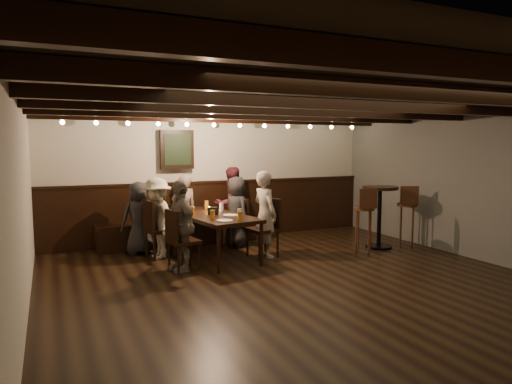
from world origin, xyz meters
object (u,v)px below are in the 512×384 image
chair_right_near (235,232)px  person_right_far (265,214)px  chair_left_far (183,252)px  person_bench_right (231,204)px  dining_table (211,218)px  person_left_near (157,218)px  person_bench_left (139,218)px  high_top_table (380,208)px  person_left_far (181,225)px  chair_left_near (160,240)px  bar_stool_right (407,224)px  chair_right_far (263,239)px  bar_stool_left (364,229)px  person_bench_centre (184,210)px  person_right_near (237,212)px

chair_right_near → person_right_far: bearing=-178.0°
chair_left_far → person_right_far: person_right_far is taller
person_bench_right → dining_table: bearing=45.0°
person_bench_right → person_left_near: size_ratio=1.08×
dining_table → person_right_far: bearing=-31.0°
dining_table → person_right_far: (0.81, -0.33, 0.05)m
person_bench_left → person_right_far: size_ratio=0.87×
high_top_table → person_left_far: bearing=179.6°
chair_left_near → high_top_table: size_ratio=0.86×
dining_table → bar_stool_right: 3.53m
chair_left_near → chair_right_far: bearing=58.0°
person_bench_right → person_right_far: 1.36m
person_left_near → bar_stool_left: person_left_near is taller
chair_right_near → person_bench_right: bearing=-22.0°
high_top_table → person_bench_right: bearing=143.6°
chair_right_far → person_left_near: person_left_near is taller
chair_right_far → bar_stool_left: (1.66, -0.47, 0.12)m
person_bench_left → bar_stool_right: 4.72m
dining_table → bar_stool_right: size_ratio=1.80×
person_bench_centre → bar_stool_left: (2.61, -1.83, -0.24)m
person_bench_centre → person_bench_right: person_bench_right is taller
dining_table → person_left_far: person_left_far is taller
person_bench_left → person_bench_right: 1.80m
person_bench_centre → bar_stool_right: 4.03m
dining_table → person_bench_centre: 1.05m
person_left_far → bar_stool_right: 4.12m
person_left_far → bar_stool_left: person_left_far is taller
dining_table → person_bench_centre: person_bench_centre is taller
chair_left_near → person_right_far: bearing=58.5°
person_bench_right → person_left_near: 1.71m
chair_left_near → person_left_far: 0.98m
person_right_far → high_top_table: size_ratio=1.28×
chair_left_near → chair_right_near: 1.44m
person_left_near → person_right_near: 1.50m
chair_right_far → high_top_table: (2.16, -0.26, 0.43)m
chair_right_near → high_top_table: (2.31, -1.15, 0.46)m
person_bench_centre → high_top_table: size_ratio=1.19×
person_bench_right → person_right_near: (-0.08, -0.47, -0.07)m
chair_right_near → person_right_near: bearing=-90.0°
chair_left_far → person_left_near: (-0.17, 0.88, 0.38)m
dining_table → chair_right_far: chair_right_far is taller
chair_right_far → person_bench_centre: bearing=25.7°
chair_right_near → bar_stool_right: bar_stool_right is taller
person_left_far → person_right_near: size_ratio=1.05×
person_left_near → person_left_far: bearing=-0.0°
person_right_near → high_top_table: size_ratio=1.15×
chair_left_far → chair_right_near: chair_left_far is taller
person_right_near → person_right_far: person_right_far is taller
chair_left_near → bar_stool_left: 3.42m
person_left_far → person_right_far: 1.50m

